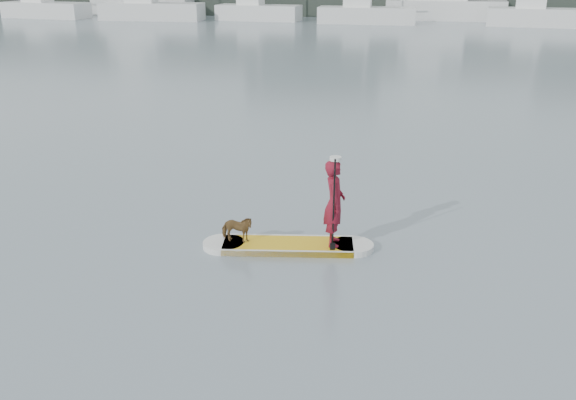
% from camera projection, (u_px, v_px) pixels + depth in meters
% --- Properties ---
extents(ground, '(140.00, 140.00, 0.00)m').
position_uv_depth(ground, '(426.00, 192.00, 15.40)').
color(ground, slate).
rests_on(ground, ground).
extents(paddleboard, '(3.28, 1.13, 0.12)m').
position_uv_depth(paddleboard, '(288.00, 246.00, 12.37)').
color(paddleboard, gold).
rests_on(paddleboard, ground).
extents(paddler, '(0.47, 0.65, 1.67)m').
position_uv_depth(paddler, '(334.00, 203.00, 12.03)').
color(paddler, maroon).
rests_on(paddler, paddleboard).
extents(white_cap, '(0.22, 0.22, 0.07)m').
position_uv_depth(white_cap, '(336.00, 159.00, 11.72)').
color(white_cap, silver).
rests_on(white_cap, paddler).
extents(dog, '(0.66, 0.32, 0.54)m').
position_uv_depth(dog, '(237.00, 229.00, 12.29)').
color(dog, brown).
rests_on(dog, paddleboard).
extents(paddle, '(0.10, 0.30, 2.00)m').
position_uv_depth(paddle, '(333.00, 216.00, 11.81)').
color(paddle, black).
rests_on(paddle, ground).
extents(sailboat_a, '(8.91, 4.11, 12.44)m').
position_uv_depth(sailboat_a, '(45.00, 9.00, 61.80)').
color(sailboat_a, silver).
rests_on(sailboat_a, ground).
extents(sailboat_b, '(9.52, 2.98, 14.10)m').
position_uv_depth(sailboat_b, '(151.00, 9.00, 59.53)').
color(sailboat_b, silver).
rests_on(sailboat_b, ground).
extents(sailboat_c, '(7.97, 3.46, 11.08)m').
position_uv_depth(sailboat_c, '(258.00, 11.00, 59.21)').
color(sailboat_c, silver).
rests_on(sailboat_c, ground).
extents(sailboat_d, '(8.50, 2.76, 12.46)m').
position_uv_depth(sailboat_d, '(366.00, 13.00, 56.22)').
color(sailboat_d, silver).
rests_on(sailboat_d, ground).
extents(sailboat_e, '(8.75, 3.94, 12.25)m').
position_uv_depth(sailboat_e, '(539.00, 16.00, 53.72)').
color(sailboat_e, silver).
rests_on(sailboat_e, ground).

